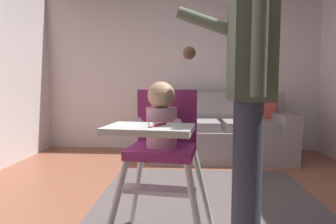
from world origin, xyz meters
TOP-DOWN VIEW (x-y plane):
  - wall_far at (0.00, 2.46)m, footprint 4.84×0.06m
  - couch at (0.55, 1.94)m, footprint 1.78×0.86m
  - high_chair at (-0.05, -0.26)m, footprint 0.68×0.78m
  - adult_standing at (0.42, -0.27)m, footprint 0.51×0.51m
  - wall_clock at (0.86, 2.42)m, footprint 0.30×0.04m

SIDE VIEW (x-z plane):
  - couch at x=0.55m, z-range -0.10..0.76m
  - high_chair at x=-0.05m, z-range 0.19..1.18m
  - adult_standing at x=0.42m, z-range 0.11..1.75m
  - wall_far at x=0.00m, z-range 0.00..2.51m
  - wall_clock at x=0.86m, z-range 1.82..2.12m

